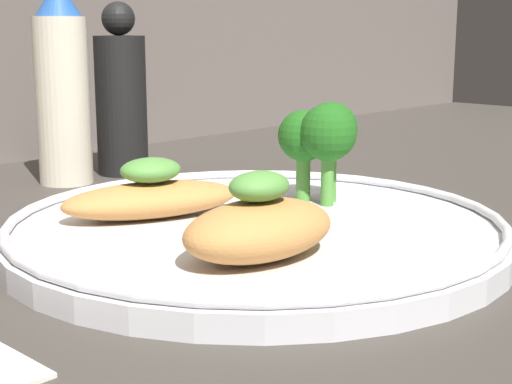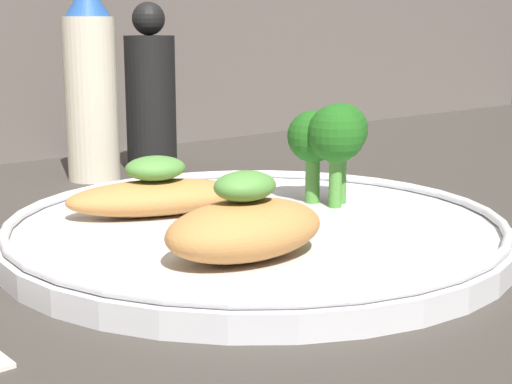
{
  "view_description": "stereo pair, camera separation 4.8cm",
  "coord_description": "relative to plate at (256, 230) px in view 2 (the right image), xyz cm",
  "views": [
    {
      "loc": [
        -33.74,
        -32.16,
        13.4
      ],
      "look_at": [
        0.0,
        0.0,
        3.4
      ],
      "focal_mm": 55.0,
      "sensor_mm": 36.0,
      "label": 1
    },
    {
      "loc": [
        -30.28,
        -35.43,
        13.4
      ],
      "look_at": [
        0.0,
        0.0,
        3.4
      ],
      "focal_mm": 55.0,
      "sensor_mm": 36.0,
      "label": 2
    }
  ],
  "objects": [
    {
      "name": "grilled_meat_front",
      "position": [
        -5.1,
        -5.09,
        2.14
      ],
      "size": [
        9.43,
        6.14,
        4.63
      ],
      "color": "#BC7F42",
      "rests_on": "plate"
    },
    {
      "name": "pepper_grinder",
      "position": [
        9.02,
        25.38,
        5.92
      ],
      "size": [
        4.57,
        4.57,
        15.38
      ],
      "color": "black",
      "rests_on": "ground_plane"
    },
    {
      "name": "grilled_meat_middle",
      "position": [
        -3.3,
        6.0,
        1.8
      ],
      "size": [
        12.33,
        8.38,
        3.81
      ],
      "color": "#BC7F42",
      "rests_on": "plate"
    },
    {
      "name": "broccoli_bunch",
      "position": [
        7.28,
        0.83,
        5.11
      ],
      "size": [
        4.9,
        5.64,
        6.9
      ],
      "color": "#4C8E38",
      "rests_on": "plate"
    },
    {
      "name": "sauce_bottle",
      "position": [
        2.97,
        25.38,
        7.2
      ],
      "size": [
        4.52,
        4.52,
        17.12
      ],
      "color": "beige",
      "rests_on": "ground_plane"
    },
    {
      "name": "ground_plane",
      "position": [
        0.0,
        0.0,
        -1.49
      ],
      "size": [
        180.0,
        180.0,
        1.0
      ],
      "primitive_type": "cube",
      "color": "#3D3833"
    },
    {
      "name": "plate",
      "position": [
        0.0,
        0.0,
        0.0
      ],
      "size": [
        30.85,
        30.85,
        2.0
      ],
      "color": "silver",
      "rests_on": "ground_plane"
    }
  ]
}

